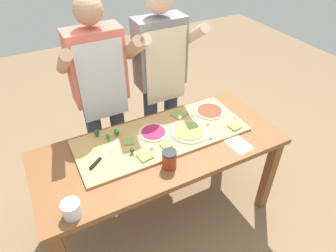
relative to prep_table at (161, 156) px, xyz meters
name	(u,v)px	position (x,y,z in m)	size (l,w,h in m)	color
ground_plane	(162,213)	(0.00, 0.00, -0.66)	(8.00, 8.00, 0.00)	#896B4C
prep_table	(161,156)	(0.00, 0.00, 0.00)	(1.74, 0.75, 0.76)	brown
cutting_board	(162,135)	(0.06, 0.09, 0.11)	(1.24, 0.49, 0.02)	tan
chefs_knife	(101,158)	(-0.42, 0.05, 0.13)	(0.26, 0.20, 0.02)	#B7BABF
pizza_whole_beet_magenta	(153,132)	(0.01, 0.13, 0.13)	(0.21, 0.21, 0.02)	beige
pizza_whole_pesto_green	(189,131)	(0.24, 0.02, 0.13)	(0.27, 0.27, 0.02)	beige
pizza_whole_tomato_red	(210,111)	(0.52, 0.17, 0.13)	(0.24, 0.24, 0.02)	beige
pizza_slice_center	(179,114)	(0.28, 0.24, 0.13)	(0.11, 0.11, 0.01)	#899E4C
pizza_slice_far_left	(145,156)	(-0.15, -0.07, 0.13)	(0.09, 0.09, 0.01)	#899E4C
pizza_slice_near_right	(128,141)	(-0.19, 0.12, 0.13)	(0.08, 0.08, 0.01)	#899E4C
pizza_slice_far_right	(234,126)	(0.57, -0.09, 0.13)	(0.08, 0.08, 0.01)	#899E4C
pizza_slice_near_left	(166,145)	(0.03, -0.04, 0.13)	(0.07, 0.07, 0.01)	#899E4C
broccoli_floret_back_left	(132,150)	(-0.21, 0.00, 0.15)	(0.03, 0.03, 0.05)	#2C5915
broccoli_floret_back_right	(117,132)	(-0.24, 0.23, 0.15)	(0.04, 0.04, 0.05)	#366618
broccoli_floret_back_mid	(97,132)	(-0.36, 0.28, 0.16)	(0.04, 0.04, 0.06)	#2C5915
broccoli_floret_front_left	(108,137)	(-0.31, 0.21, 0.15)	(0.03, 0.03, 0.05)	#3F7220
cheese_crumble_a	(152,148)	(-0.07, -0.02, 0.13)	(0.02, 0.02, 0.02)	white
cheese_crumble_b	(210,138)	(0.34, -0.11, 0.13)	(0.02, 0.02, 0.02)	silver
cheese_crumble_c	(208,124)	(0.42, 0.03, 0.13)	(0.02, 0.02, 0.02)	white
cheese_crumble_d	(193,115)	(0.37, 0.19, 0.13)	(0.01, 0.01, 0.01)	silver
cheese_crumble_e	(235,118)	(0.65, 0.00, 0.13)	(0.01, 0.01, 0.01)	silver
flour_cup	(72,210)	(-0.68, -0.29, 0.14)	(0.10, 0.10, 0.09)	white
sauce_jar	(169,159)	(-0.04, -0.21, 0.16)	(0.10, 0.10, 0.12)	#99381E
recipe_note	(239,145)	(0.49, -0.25, 0.10)	(0.13, 0.17, 0.00)	white
cook_left	(100,88)	(-0.22, 0.57, 0.34)	(0.54, 0.39, 1.67)	#333847
cook_right	(161,73)	(0.29, 0.57, 0.34)	(0.54, 0.39, 1.67)	#333847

